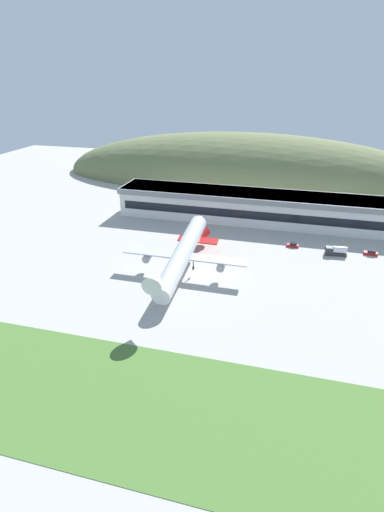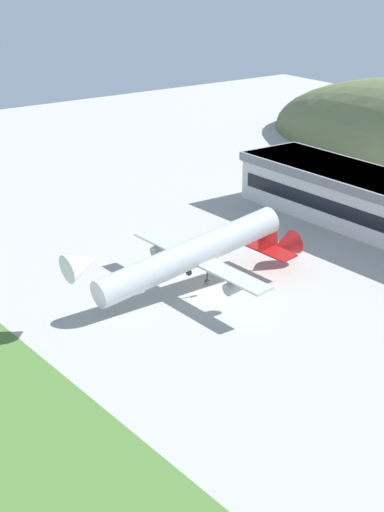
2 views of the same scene
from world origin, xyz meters
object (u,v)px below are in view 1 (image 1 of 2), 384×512
(service_car_2, at_px, (371,253))
(cargo_airplane, at_px, (183,254))
(traffic_cone_0, at_px, (137,250))
(fuel_truck, at_px, (336,251))
(service_car_0, at_px, (293,245))
(terminal_building, at_px, (257,205))

(service_car_2, bearing_deg, cargo_airplane, -151.70)
(cargo_airplane, distance_m, traffic_cone_0, 25.09)
(fuel_truck, height_order, traffic_cone_0, fuel_truck)
(service_car_0, relative_size, service_car_2, 0.93)
(service_car_0, height_order, traffic_cone_0, service_car_0)
(terminal_building, height_order, traffic_cone_0, terminal_building)
(service_car_0, bearing_deg, terminal_building, 124.14)
(service_car_0, distance_m, fuel_truck, 14.35)
(service_car_0, xyz_separation_m, traffic_cone_0, (-50.87, -16.91, -0.30))
(service_car_0, relative_size, traffic_cone_0, 7.19)
(fuel_truck, bearing_deg, cargo_airplane, -148.98)
(cargo_airplane, bearing_deg, terminal_building, 73.81)
(service_car_2, height_order, traffic_cone_0, service_car_2)
(terminal_building, distance_m, cargo_airplane, 54.95)
(traffic_cone_0, bearing_deg, service_car_0, 18.39)
(cargo_airplane, distance_m, service_car_0, 43.47)
(terminal_building, distance_m, service_car_2, 46.78)
(service_car_0, bearing_deg, service_car_2, -0.31)
(cargo_airplane, height_order, service_car_0, cargo_airplane)
(cargo_airplane, relative_size, traffic_cone_0, 88.71)
(traffic_cone_0, bearing_deg, terminal_building, 48.01)
(terminal_building, relative_size, service_car_0, 26.87)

